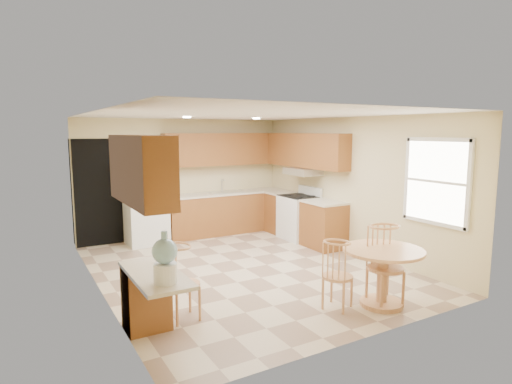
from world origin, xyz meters
TOP-DOWN VIEW (x-y plane):
  - floor at (0.00, 0.00)m, footprint 5.50×5.50m
  - ceiling at (0.00, 0.00)m, footprint 4.50×5.50m
  - wall_back at (0.00, 2.75)m, footprint 4.50×0.02m
  - wall_front at (0.00, -2.75)m, footprint 4.50×0.02m
  - wall_left at (-2.25, 0.00)m, footprint 0.02×5.50m
  - wall_right at (2.25, 0.00)m, footprint 0.02×5.50m
  - doorway at (-1.75, 2.73)m, footprint 0.90×0.02m
  - base_cab_back at (0.88, 2.45)m, footprint 2.75×0.60m
  - counter_back at (0.88, 2.45)m, footprint 2.75×0.63m
  - base_cab_right_a at (1.95, 1.85)m, footprint 0.60×0.59m
  - counter_right_a at (1.95, 1.85)m, footprint 0.63×0.59m
  - base_cab_right_b at (1.95, 0.40)m, footprint 0.60×0.80m
  - counter_right_b at (1.95, 0.40)m, footprint 0.63×0.80m
  - upper_cab_back at (0.88, 2.58)m, footprint 2.75×0.33m
  - upper_cab_right at (2.08, 1.21)m, footprint 0.33×2.42m
  - upper_cab_left at (-2.08, -1.60)m, footprint 0.33×1.40m
  - sink at (0.85, 2.45)m, footprint 0.78×0.44m
  - range_hood at (2.00, 1.18)m, footprint 0.50×0.76m
  - desk_pedestal at (-2.00, -1.32)m, footprint 0.48×0.42m
  - desk_top at (-2.00, -1.70)m, footprint 0.50×1.20m
  - window at (2.23, -1.85)m, footprint 0.06×1.12m
  - can_light_a at (-0.50, 1.20)m, footprint 0.14×0.14m
  - can_light_b at (0.90, 1.20)m, footprint 0.14×0.14m
  - refrigerator at (-0.95, 2.40)m, footprint 0.77×0.75m
  - stove at (1.92, 1.18)m, footprint 0.65×0.76m
  - dining_table at (0.81, -2.20)m, footprint 1.02×1.02m
  - chair_table_a at (0.26, -2.06)m, footprint 0.39×0.49m
  - chair_table_b at (0.86, -2.30)m, footprint 0.46×0.47m
  - chair_desk at (-1.55, -1.39)m, footprint 0.40×0.52m
  - water_crock at (-2.00, -2.05)m, footprint 0.25×0.25m

SIDE VIEW (x-z plane):
  - floor at x=0.00m, z-range 0.00..0.00m
  - desk_pedestal at x=-2.00m, z-range 0.00..0.72m
  - base_cab_back at x=0.88m, z-range 0.00..0.87m
  - base_cab_right_a at x=1.95m, z-range 0.00..0.87m
  - base_cab_right_b at x=1.95m, z-range 0.00..0.87m
  - stove at x=1.92m, z-range -0.08..1.01m
  - dining_table at x=0.81m, z-range 0.12..0.87m
  - chair_table_a at x=0.26m, z-range 0.10..0.97m
  - chair_desk at x=-1.55m, z-range 0.10..1.01m
  - chair_table_b at x=0.86m, z-range 0.11..1.14m
  - desk_top at x=-2.00m, z-range 0.73..0.77m
  - refrigerator at x=-0.95m, z-range 0.00..1.74m
  - counter_back at x=0.88m, z-range 0.87..0.91m
  - counter_right_a at x=1.95m, z-range 0.87..0.91m
  - counter_right_b at x=1.95m, z-range 0.87..0.91m
  - sink at x=0.85m, z-range 0.91..0.92m
  - water_crock at x=-2.00m, z-range 0.75..1.26m
  - doorway at x=-1.75m, z-range 0.00..2.10m
  - wall_back at x=0.00m, z-range 0.00..2.50m
  - wall_front at x=0.00m, z-range 0.00..2.50m
  - wall_left at x=-2.25m, z-range 0.00..2.50m
  - wall_right at x=2.25m, z-range 0.00..2.50m
  - range_hood at x=2.00m, z-range 1.35..1.49m
  - window at x=2.23m, z-range 0.85..2.15m
  - upper_cab_back at x=0.88m, z-range 1.50..2.20m
  - upper_cab_right at x=2.08m, z-range 1.50..2.20m
  - upper_cab_left at x=-2.08m, z-range 1.50..2.20m
  - can_light_a at x=-0.50m, z-range 2.48..2.49m
  - can_light_b at x=0.90m, z-range 2.48..2.49m
  - ceiling at x=0.00m, z-range 2.49..2.51m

